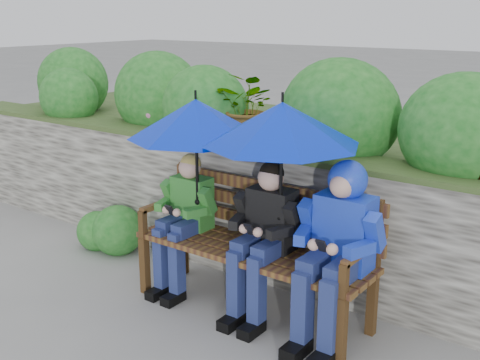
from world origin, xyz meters
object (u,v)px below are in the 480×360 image
Objects in this scene: park_bench at (257,239)px; boy_middle at (264,232)px; boy_left at (184,215)px; boy_right at (338,239)px; umbrella_right at (282,124)px; umbrella_left at (196,119)px.

park_bench is 1.59× the size of boy_middle.
boy_left is 1.24m from boy_right.
boy_left is at bearing 179.99° from boy_right.
boy_left reaches higher than park_bench.
umbrella_right is at bearing -13.76° from park_bench.
boy_left is at bearing 179.59° from boy_middle.
boy_right is at bearing -6.31° from park_bench.
park_bench is 0.61m from boy_left.
boy_left is 0.95× the size of boy_middle.
boy_left is at bearing -178.73° from umbrella_right.
umbrella_right reaches higher than umbrella_left.
umbrella_left is at bearing 178.56° from boy_middle.
boy_middle is at bearing -179.48° from boy_right.
park_bench is 0.67m from boy_right.
umbrella_left is at bearing 4.53° from boy_left.
boy_right is 1.15× the size of umbrella_right.
umbrella_left is 0.95× the size of umbrella_right.
umbrella_left is (0.12, 0.01, 0.72)m from boy_left.
boy_middle reaches higher than park_bench.
umbrella_right is (0.21, -0.05, 0.83)m from park_bench.
boy_middle is 1.07× the size of umbrella_right.
boy_left is 0.73m from umbrella_left.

